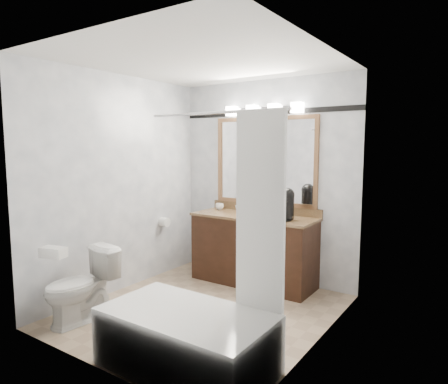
{
  "coord_description": "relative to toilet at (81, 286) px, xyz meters",
  "views": [
    {
      "loc": [
        2.38,
        -3.14,
        1.69
      ],
      "look_at": [
        0.01,
        0.35,
        1.2
      ],
      "focal_mm": 32.0,
      "sensor_mm": 36.0,
      "label": 1
    }
  ],
  "objects": [
    {
      "name": "room",
      "position": [
        0.83,
        0.85,
        0.9
      ],
      "size": [
        2.42,
        2.62,
        2.52
      ],
      "color": "tan",
      "rests_on": "ground"
    },
    {
      "name": "vanity",
      "position": [
        0.83,
        1.87,
        0.09
      ],
      "size": [
        1.53,
        0.58,
        0.97
      ],
      "color": "black",
      "rests_on": "ground"
    },
    {
      "name": "mirror",
      "position": [
        0.83,
        2.14,
        1.15
      ],
      "size": [
        1.4,
        0.04,
        1.1
      ],
      "color": "#8B613F",
      "rests_on": "room"
    },
    {
      "name": "vanity_light_bar",
      "position": [
        0.83,
        2.08,
        1.78
      ],
      "size": [
        1.02,
        0.14,
        0.12
      ],
      "color": "silver",
      "rests_on": "room"
    },
    {
      "name": "accent_stripe",
      "position": [
        0.83,
        2.15,
        1.75
      ],
      "size": [
        2.4,
        0.01,
        0.06
      ],
      "primitive_type": "cube",
      "color": "black",
      "rests_on": "room"
    },
    {
      "name": "bathtub",
      "position": [
        1.39,
        -0.05,
        -0.07
      ],
      "size": [
        1.3,
        0.75,
        1.96
      ],
      "color": "white",
      "rests_on": "ground"
    },
    {
      "name": "tp_roll",
      "position": [
        -0.31,
        1.52,
        0.35
      ],
      "size": [
        0.11,
        0.12,
        0.12
      ],
      "primitive_type": "cylinder",
      "rotation": [
        0.0,
        1.57,
        0.0
      ],
      "color": "white",
      "rests_on": "room"
    },
    {
      "name": "toilet",
      "position": [
        0.0,
        0.0,
        0.0
      ],
      "size": [
        0.48,
        0.73,
        0.7
      ],
      "primitive_type": "imported",
      "rotation": [
        0.0,
        0.0,
        -0.13
      ],
      "color": "white",
      "rests_on": "ground"
    },
    {
      "name": "tissue_box",
      "position": [
        0.0,
        -0.27,
        0.4
      ],
      "size": [
        0.25,
        0.18,
        0.09
      ],
      "primitive_type": "cube",
      "rotation": [
        0.0,
        0.0,
        0.27
      ],
      "color": "white",
      "rests_on": "toilet"
    },
    {
      "name": "coffee_maker",
      "position": [
        1.29,
        1.82,
        0.69
      ],
      "size": [
        0.19,
        0.24,
        0.37
      ],
      "rotation": [
        0.0,
        0.0,
        -0.27
      ],
      "color": "black",
      "rests_on": "vanity"
    },
    {
      "name": "cup_left",
      "position": [
        0.24,
        1.99,
        0.54
      ],
      "size": [
        0.13,
        0.13,
        0.08
      ],
      "primitive_type": "imported",
      "rotation": [
        0.0,
        0.0,
        -0.24
      ],
      "color": "white",
      "rests_on": "vanity"
    },
    {
      "name": "cup_right",
      "position": [
        0.49,
        2.06,
        0.53
      ],
      "size": [
        0.09,
        0.09,
        0.07
      ],
      "primitive_type": "imported",
      "rotation": [
        0.0,
        0.0,
        -0.26
      ],
      "color": "white",
      "rests_on": "vanity"
    },
    {
      "name": "soap_bottle_a",
      "position": [
        0.76,
        2.08,
        0.56
      ],
      "size": [
        0.05,
        0.06,
        0.11
      ],
      "primitive_type": "imported",
      "rotation": [
        0.0,
        0.0,
        0.08
      ],
      "color": "white",
      "rests_on": "vanity"
    },
    {
      "name": "soap_bottle_b",
      "position": [
        1.08,
        2.05,
        0.54
      ],
      "size": [
        0.08,
        0.08,
        0.09
      ],
      "primitive_type": "imported",
      "rotation": [
        0.0,
        0.0,
        0.08
      ],
      "color": "white",
      "rests_on": "vanity"
    },
    {
      "name": "soap_bar",
      "position": [
        0.77,
        1.99,
        0.51
      ],
      "size": [
        0.1,
        0.07,
        0.03
      ],
      "primitive_type": "cube",
      "rotation": [
        0.0,
        0.0,
        0.18
      ],
      "color": "beige",
      "rests_on": "vanity"
    }
  ]
}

